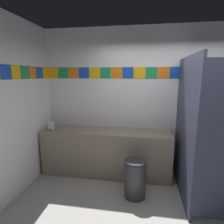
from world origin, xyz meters
The scene contains 9 objects.
ground_plane centered at (0.00, 0.00, 0.00)m, with size 10.11×10.11×0.00m, color gray.
wall_back centered at (0.00, 1.48, 1.41)m, with size 4.60×0.09×2.80m.
vanity_counter centered at (-1.03, 1.15, 0.44)m, with size 2.43×0.58×0.87m.
faucet_left centered at (-1.64, 1.24, 0.92)m, with size 0.04×0.10×0.14m.
faucet_right centered at (-0.42, 1.24, 0.92)m, with size 0.04×0.10×0.14m.
soap_dispenser centered at (-2.06, 0.98, 0.95)m, with size 0.09×0.09×0.16m.
stall_divider centered at (0.47, 0.51, 1.09)m, with size 0.92×1.37×2.19m.
toilet centered at (0.88, 1.07, 0.30)m, with size 0.39×0.49×0.74m.
trash_bin centered at (-0.44, 0.51, 0.31)m, with size 0.35×0.35×0.61m.
Camera 1 is at (-0.36, -2.19, 1.91)m, focal length 29.85 mm.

